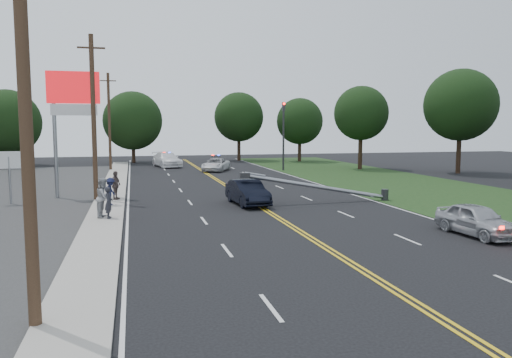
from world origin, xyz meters
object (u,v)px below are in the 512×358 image
object	(u,v)px
waiting_sedan	(477,220)
emergency_b	(167,160)
pylon_sign	(74,104)
utility_pole_mid	(94,118)
utility_pole_near	(25,101)
emergency_a	(216,165)
bystander_a	(109,202)
bystander_b	(104,198)
fallen_streetlight	(326,188)
bystander_c	(110,191)
small_sign	(9,165)
traffic_signal	(283,130)
utility_pole_far	(109,121)
crashed_sedan	(247,192)
bystander_d	(115,185)

from	to	relation	value
waiting_sedan	emergency_b	distance (m)	40.71
pylon_sign	utility_pole_mid	bearing A→B (deg)	-56.98
utility_pole_near	emergency_a	distance (m)	40.45
bystander_a	bystander_b	distance (m)	0.46
fallen_streetlight	bystander_c	size ratio (longest dim) A/B	6.02
emergency_b	emergency_a	bearing A→B (deg)	-68.38
utility_pole_near	bystander_b	xyz separation A→B (m)	(0.81, 13.53, -4.00)
utility_pole_near	emergency_b	size ratio (longest dim) A/B	1.75
small_sign	fallen_streetlight	world-z (taller)	small_sign
pylon_sign	bystander_a	bearing A→B (deg)	-75.10
fallen_streetlight	emergency_a	xyz separation A→B (m)	(-2.87, 22.80, -0.27)
traffic_signal	utility_pole_near	world-z (taller)	utility_pole_near
utility_pole_far	bystander_c	size ratio (longest dim) A/B	6.44
small_sign	crashed_sedan	size ratio (longest dim) A/B	0.70
crashed_sedan	emergency_a	distance (m)	22.48
fallen_streetlight	emergency_a	distance (m)	22.99
traffic_signal	bystander_c	xyz separation A→B (m)	(-16.54, -20.61, -3.31)
waiting_sedan	bystander_c	distance (m)	18.96
pylon_sign	traffic_signal	distance (m)	24.75
bystander_c	bystander_d	xyz separation A→B (m)	(0.20, 2.19, 0.09)
utility_pole_mid	crashed_sedan	xyz separation A→B (m)	(8.68, -3.60, -4.36)
bystander_a	bystander_b	bearing A→B (deg)	37.85
crashed_sedan	bystander_b	size ratio (longest dim) A/B	2.27
bystander_b	bystander_c	size ratio (longest dim) A/B	1.25
bystander_b	small_sign	bearing A→B (deg)	56.19
fallen_streetlight	utility_pole_mid	bearing A→B (deg)	163.36
bystander_d	utility_pole_far	bearing A→B (deg)	33.42
traffic_signal	waiting_sedan	xyz separation A→B (m)	(-1.40, -32.02, -3.54)
bystander_a	fallen_streetlight	bearing A→B (deg)	-74.39
pylon_sign	traffic_signal	bearing A→B (deg)	40.39
utility_pole_mid	crashed_sedan	bearing A→B (deg)	-22.53
utility_pole_near	bystander_d	size ratio (longest dim) A/B	5.75
utility_pole_far	bystander_a	size ratio (longest dim) A/B	6.51
pylon_sign	bystander_b	xyz separation A→B (m)	(2.11, -8.47, -4.91)
small_sign	bystander_b	size ratio (longest dim) A/B	1.60
small_sign	utility_pole_mid	world-z (taller)	utility_pole_mid
utility_pole_near	waiting_sedan	xyz separation A→B (m)	(16.10, 5.97, -4.42)
waiting_sedan	bystander_b	distance (m)	17.06
utility_pole_far	bystander_b	distance (m)	28.76
waiting_sedan	bystander_a	bearing A→B (deg)	150.90
traffic_signal	fallen_streetlight	size ratio (longest dim) A/B	0.75
fallen_streetlight	emergency_b	world-z (taller)	fallen_streetlight
utility_pole_mid	emergency_a	world-z (taller)	utility_pole_mid
bystander_d	bystander_c	bearing A→B (deg)	-154.85
pylon_sign	emergency_b	world-z (taller)	pylon_sign
emergency_b	bystander_d	xyz separation A→B (m)	(-4.84, -25.83, 0.16)
utility_pole_mid	bystander_d	distance (m)	4.28
utility_pole_far	utility_pole_near	bearing A→B (deg)	-90.00
fallen_streetlight	bystander_d	world-z (taller)	fallen_streetlight
small_sign	emergency_a	world-z (taller)	small_sign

